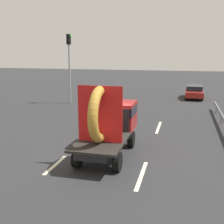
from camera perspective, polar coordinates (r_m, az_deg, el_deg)
ground_plane at (r=13.72m, az=-2.29°, el=-8.30°), size 120.00×120.00×0.00m
flatbed_truck at (r=13.49m, az=-0.43°, el=-1.75°), size 2.02×4.93×3.39m
distant_sedan at (r=26.93m, az=-1.14°, el=3.42°), size 1.78×4.14×1.35m
traffic_light at (r=26.58m, az=-8.48°, el=10.33°), size 0.42×0.36×6.23m
lane_dash_left_near at (r=12.69m, az=-11.20°, el=-10.26°), size 0.16×2.12×0.01m
lane_dash_left_far at (r=19.29m, az=-1.83°, el=-2.25°), size 0.16×2.28×0.01m
lane_dash_right_near at (r=11.56m, az=5.88°, el=-12.37°), size 0.16×2.75×0.01m
lane_dash_right_far at (r=18.53m, az=9.24°, el=-3.01°), size 0.16×2.95×0.01m
oncoming_car at (r=30.51m, az=15.97°, el=3.94°), size 1.73×4.03×1.32m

